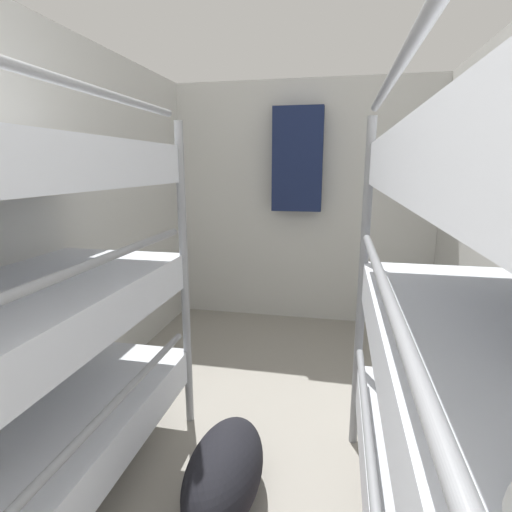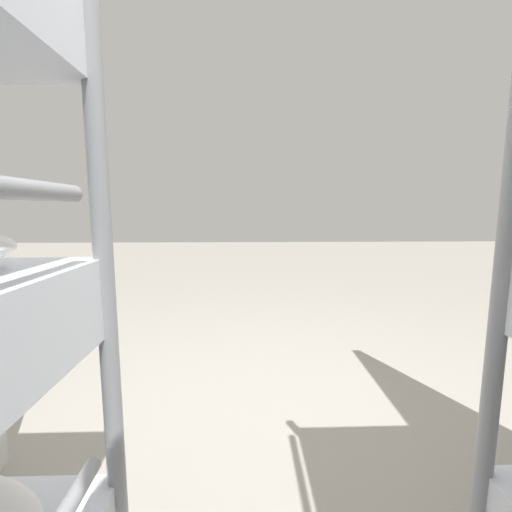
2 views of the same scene
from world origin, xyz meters
The scene contains 1 object.
ground_plane centered at (0.00, 0.00, 0.00)m, with size 20.00×20.00×0.00m, color gray.
Camera 2 is at (0.15, 1.35, 1.11)m, focal length 24.00 mm.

